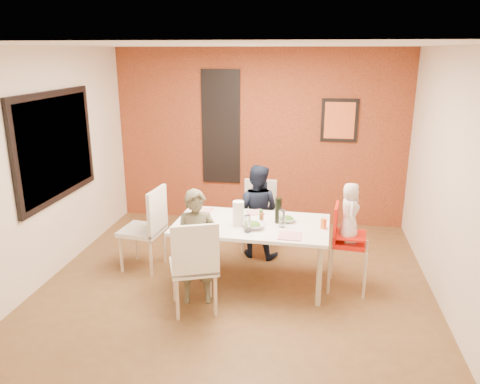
% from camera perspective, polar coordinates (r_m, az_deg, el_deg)
% --- Properties ---
extents(ground, '(4.50, 4.50, 0.00)m').
position_cam_1_polar(ground, '(5.63, -0.48, -11.18)').
color(ground, brown).
rests_on(ground, ground).
extents(ceiling, '(4.50, 4.50, 0.02)m').
position_cam_1_polar(ceiling, '(4.97, -0.56, 17.50)').
color(ceiling, white).
rests_on(ceiling, wall_back).
extents(wall_back, '(4.50, 0.02, 2.70)m').
position_cam_1_polar(wall_back, '(7.31, 2.39, 6.64)').
color(wall_back, beige).
rests_on(wall_back, ground).
extents(wall_front, '(4.50, 0.02, 2.70)m').
position_cam_1_polar(wall_front, '(3.06, -7.51, -8.34)').
color(wall_front, beige).
rests_on(wall_front, ground).
extents(wall_left, '(0.02, 4.50, 2.70)m').
position_cam_1_polar(wall_left, '(5.92, -22.57, 2.93)').
color(wall_left, beige).
rests_on(wall_left, ground).
extents(wall_right, '(0.02, 4.50, 2.70)m').
position_cam_1_polar(wall_right, '(5.26, 24.42, 1.09)').
color(wall_right, beige).
rests_on(wall_right, ground).
extents(brick_accent_wall, '(4.50, 0.02, 2.70)m').
position_cam_1_polar(brick_accent_wall, '(7.29, 2.37, 6.62)').
color(brick_accent_wall, maroon).
rests_on(brick_accent_wall, ground).
extents(picture_window_frame, '(0.05, 1.70, 1.30)m').
position_cam_1_polar(picture_window_frame, '(6.03, -21.57, 5.23)').
color(picture_window_frame, black).
rests_on(picture_window_frame, wall_left).
extents(picture_window_pane, '(0.02, 1.55, 1.15)m').
position_cam_1_polar(picture_window_pane, '(6.03, -21.44, 5.23)').
color(picture_window_pane, black).
rests_on(picture_window_pane, wall_left).
extents(glassblock_strip, '(0.55, 0.03, 1.70)m').
position_cam_1_polar(glassblock_strip, '(7.34, -2.33, 7.88)').
color(glassblock_strip, silver).
rests_on(glassblock_strip, wall_back).
extents(glassblock_surround, '(0.60, 0.03, 1.76)m').
position_cam_1_polar(glassblock_surround, '(7.34, -2.34, 7.87)').
color(glassblock_surround, black).
rests_on(glassblock_surround, wall_back).
extents(art_print_frame, '(0.54, 0.03, 0.64)m').
position_cam_1_polar(art_print_frame, '(7.19, 12.03, 8.54)').
color(art_print_frame, black).
rests_on(art_print_frame, wall_back).
extents(art_print_canvas, '(0.44, 0.01, 0.54)m').
position_cam_1_polar(art_print_canvas, '(7.17, 12.04, 8.52)').
color(art_print_canvas, orange).
rests_on(art_print_canvas, wall_back).
extents(dining_table, '(1.80, 1.05, 0.74)m').
position_cam_1_polar(dining_table, '(5.43, 1.41, -4.47)').
color(dining_table, white).
rests_on(dining_table, ground).
extents(chair_near, '(0.61, 0.61, 1.03)m').
position_cam_1_polar(chair_near, '(4.84, -5.58, -8.55)').
color(chair_near, silver).
rests_on(chair_near, ground).
extents(chair_far, '(0.46, 0.46, 0.96)m').
position_cam_1_polar(chair_far, '(6.41, 2.34, -2.37)').
color(chair_far, beige).
rests_on(chair_far, ground).
extents(chair_left, '(0.54, 0.54, 1.05)m').
position_cam_1_polar(chair_left, '(5.89, -11.09, -3.89)').
color(chair_left, silver).
rests_on(chair_left, ground).
extents(high_chair, '(0.46, 0.46, 1.00)m').
position_cam_1_polar(high_chair, '(5.43, 12.72, -5.65)').
color(high_chair, red).
rests_on(high_chair, ground).
extents(child_near, '(0.52, 0.40, 1.27)m').
position_cam_1_polar(child_near, '(5.04, -5.26, -6.73)').
color(child_near, brown).
rests_on(child_near, ground).
extents(child_far, '(0.69, 0.59, 1.25)m').
position_cam_1_polar(child_far, '(6.15, 2.05, -2.33)').
color(child_far, black).
rests_on(child_far, ground).
extents(toddler, '(0.24, 0.35, 0.67)m').
position_cam_1_polar(toddler, '(5.32, 13.23, -2.44)').
color(toddler, silver).
rests_on(toddler, high_chair).
extents(plate_near_left, '(0.26, 0.26, 0.01)m').
position_cam_1_polar(plate_near_left, '(5.16, -3.85, -4.84)').
color(plate_near_left, white).
rests_on(plate_near_left, dining_table).
extents(plate_far_mid, '(0.26, 0.26, 0.01)m').
position_cam_1_polar(plate_far_mid, '(5.74, 1.92, -2.50)').
color(plate_far_mid, white).
rests_on(plate_far_mid, dining_table).
extents(plate_near_right, '(0.25, 0.25, 0.01)m').
position_cam_1_polar(plate_near_right, '(5.06, 6.11, -5.34)').
color(plate_near_right, white).
rests_on(plate_near_right, dining_table).
extents(plate_far_left, '(0.24, 0.24, 0.01)m').
position_cam_1_polar(plate_far_left, '(5.83, -4.62, -2.26)').
color(plate_far_left, white).
rests_on(plate_far_left, dining_table).
extents(salad_bowl_a, '(0.27, 0.27, 0.06)m').
position_cam_1_polar(salad_bowl_a, '(5.25, 1.68, -4.11)').
color(salad_bowl_a, silver).
rests_on(salad_bowl_a, dining_table).
extents(salad_bowl_b, '(0.20, 0.20, 0.05)m').
position_cam_1_polar(salad_bowl_b, '(5.47, 5.79, -3.37)').
color(salad_bowl_b, white).
rests_on(salad_bowl_b, dining_table).
extents(wine_bottle, '(0.08, 0.08, 0.30)m').
position_cam_1_polar(wine_bottle, '(5.39, 4.69, -2.25)').
color(wine_bottle, black).
rests_on(wine_bottle, dining_table).
extents(wine_glass_a, '(0.07, 0.07, 0.19)m').
position_cam_1_polar(wine_glass_a, '(5.12, 0.92, -3.87)').
color(wine_glass_a, silver).
rests_on(wine_glass_a, dining_table).
extents(wine_glass_b, '(0.07, 0.07, 0.20)m').
position_cam_1_polar(wine_glass_b, '(5.28, 5.15, -3.24)').
color(wine_glass_b, white).
rests_on(wine_glass_b, dining_table).
extents(paper_towel_roll, '(0.13, 0.13, 0.29)m').
position_cam_1_polar(paper_towel_roll, '(5.29, -0.21, -2.63)').
color(paper_towel_roll, white).
rests_on(paper_towel_roll, dining_table).
extents(condiment_red, '(0.03, 0.03, 0.13)m').
position_cam_1_polar(condiment_red, '(5.38, 2.72, -3.20)').
color(condiment_red, red).
rests_on(condiment_red, dining_table).
extents(condiment_green, '(0.04, 0.04, 0.16)m').
position_cam_1_polar(condiment_green, '(5.40, 2.56, -2.97)').
color(condiment_green, '#3C7C29').
rests_on(condiment_green, dining_table).
extents(condiment_brown, '(0.04, 0.04, 0.14)m').
position_cam_1_polar(condiment_brown, '(5.35, 2.63, -3.29)').
color(condiment_brown, brown).
rests_on(condiment_brown, dining_table).
extents(sippy_cup, '(0.07, 0.07, 0.11)m').
position_cam_1_polar(sippy_cup, '(5.32, 10.13, -3.81)').
color(sippy_cup, orange).
rests_on(sippy_cup, dining_table).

